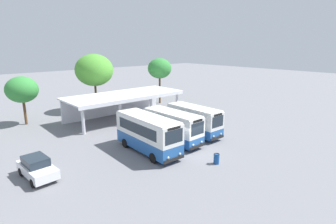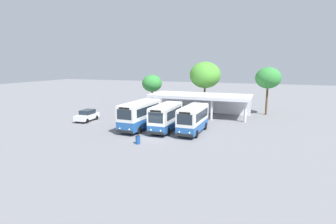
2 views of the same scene
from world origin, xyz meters
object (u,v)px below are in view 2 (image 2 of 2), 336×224
Objects in this scene: litter_bin_apron at (138,140)px; city_bus_middle_cream at (193,118)px; city_bus_second_in_row at (166,116)px; parked_car_flank at (87,115)px; waiting_chair_end_by_column at (194,113)px; waiting_chair_middle_seat at (202,114)px; waiting_chair_second_from_end at (198,113)px; waiting_chair_fourth_seat at (206,114)px; city_bus_nearest_orange at (140,114)px.

city_bus_middle_cream is at bearing 57.54° from litter_bin_apron.
parked_car_flank is (-12.79, 1.27, -0.97)m from city_bus_second_in_row.
waiting_chair_middle_seat is (1.34, -0.05, 0.00)m from waiting_chair_end_by_column.
city_bus_second_in_row is 10.29m from waiting_chair_second_from_end.
city_bus_middle_cream reaches higher than waiting_chair_middle_seat.
litter_bin_apron is (-1.43, -16.46, -0.07)m from waiting_chair_end_by_column.
waiting_chair_middle_seat is (-1.34, 9.93, -1.26)m from city_bus_middle_cream.
waiting_chair_fourth_seat is at bearing 74.86° from city_bus_second_in_row.
parked_car_flank reaches higher than waiting_chair_end_by_column.
city_bus_nearest_orange is 11.88m from waiting_chair_middle_seat.
litter_bin_apron is at bearing -101.84° from waiting_chair_fourth_seat.
city_bus_second_in_row reaches higher than waiting_chair_fourth_seat.
city_bus_nearest_orange is 9.56m from parked_car_flank.
city_bus_middle_cream reaches higher than parked_car_flank.
parked_car_flank reaches higher than litter_bin_apron.
waiting_chair_end_by_column is at bearing 179.66° from waiting_chair_fourth_seat.
city_bus_nearest_orange is 8.90× the size of waiting_chair_second_from_end.
waiting_chair_middle_seat is at bearing 62.25° from city_bus_nearest_orange.
waiting_chair_second_from_end is 16.54m from litter_bin_apron.
waiting_chair_second_from_end is at bearing 65.21° from city_bus_nearest_orange.
litter_bin_apron is at bearing -97.31° from waiting_chair_second_from_end.
waiting_chair_end_by_column is 1.00× the size of waiting_chair_second_from_end.
city_bus_middle_cream is at bearing -78.55° from waiting_chair_second_from_end.
waiting_chair_middle_seat is (0.67, 0.00, 0.00)m from waiting_chair_second_from_end.
city_bus_nearest_orange is at bearing -9.66° from parked_car_flank.
parked_car_flank is at bearing -146.64° from waiting_chair_end_by_column.
city_bus_second_in_row is 10.27m from waiting_chair_end_by_column.
waiting_chair_fourth_seat is at bearing 93.84° from city_bus_middle_cream.
litter_bin_apron reaches higher than waiting_chair_second_from_end.
waiting_chair_fourth_seat is (2.75, 10.16, -1.28)m from city_bus_second_in_row.
city_bus_nearest_orange is 1.86× the size of parked_car_flank.
waiting_chair_second_from_end is 0.67m from waiting_chair_middle_seat.
city_bus_middle_cream is at bearing 3.07° from city_bus_second_in_row.
waiting_chair_end_by_column is 16.52m from litter_bin_apron.
litter_bin_apron is at bearing -122.46° from city_bus_middle_cream.
waiting_chair_end_by_column is at bearing 105.04° from city_bus_middle_cream.
waiting_chair_end_by_column and waiting_chair_fourth_seat have the same top height.
waiting_chair_fourth_seat is at bearing 1.77° from waiting_chair_second_from_end.
waiting_chair_fourth_seat is (1.34, 0.04, 0.00)m from waiting_chair_second_from_end.
waiting_chair_end_by_column is at bearing 85.02° from litter_bin_apron.
city_bus_nearest_orange is 6.71m from litter_bin_apron.
litter_bin_apron is (2.72, -5.96, -1.45)m from city_bus_nearest_orange.
waiting_chair_middle_seat is at bearing 0.05° from waiting_chair_second_from_end.
city_bus_nearest_orange is 3.44m from city_bus_second_in_row.
city_bus_middle_cream is 10.21m from waiting_chair_second_from_end.
city_bus_second_in_row is 8.10× the size of waiting_chair_second_from_end.
waiting_chair_end_by_column is at bearing 177.73° from waiting_chair_middle_seat.
city_bus_middle_cream is at bearing -86.16° from waiting_chair_fourth_seat.
waiting_chair_second_from_end is 1.00× the size of waiting_chair_middle_seat.
waiting_chair_fourth_seat is at bearing 29.78° from parked_car_flank.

